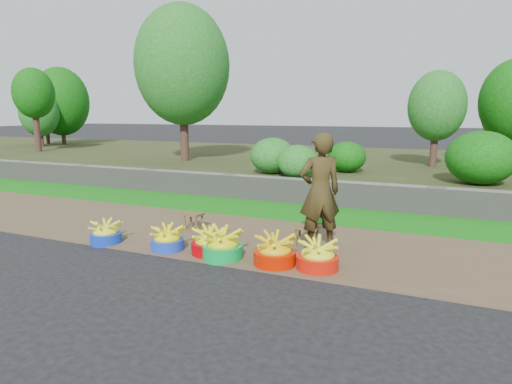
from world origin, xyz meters
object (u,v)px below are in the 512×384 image
at_px(basin_f, 318,257).
at_px(stool_left, 193,216).
at_px(basin_e, 275,252).
at_px(stool_right, 307,230).
at_px(basin_c, 210,243).
at_px(basin_b, 167,240).
at_px(vendor_woman, 320,192).
at_px(basin_d, 223,246).
at_px(basin_a, 106,234).

xyz_separation_m(basin_f, stool_left, (-2.42, 1.00, 0.07)).
height_order(basin_e, stool_right, basin_e).
relative_size(basin_e, stool_right, 1.53).
relative_size(basin_c, basin_e, 0.93).
xyz_separation_m(basin_b, stool_right, (1.80, 0.92, 0.11)).
xyz_separation_m(basin_e, basin_f, (0.55, 0.06, -0.01)).
bearing_deg(stool_right, basin_b, -152.81).
xyz_separation_m(basin_b, basin_f, (2.19, 0.09, 0.02)).
relative_size(stool_right, vendor_woman, 0.22).
height_order(basin_b, basin_f, basin_f).
distance_m(basin_d, basin_e, 0.74).
bearing_deg(basin_a, basin_c, 5.59).
xyz_separation_m(basin_f, stool_right, (-0.39, 0.84, 0.09)).
distance_m(basin_c, basin_e, 0.99).
relative_size(basin_b, basin_f, 0.91).
xyz_separation_m(basin_b, stool_left, (-0.23, 1.09, 0.08)).
bearing_deg(stool_left, basin_e, -29.53).
height_order(basin_b, stool_right, basin_b).
bearing_deg(basin_e, basin_f, 5.88).
bearing_deg(vendor_woman, stool_right, -41.50).
relative_size(basin_a, basin_c, 0.91).
bearing_deg(vendor_woman, basin_f, 70.93).
xyz_separation_m(basin_d, stool_left, (-1.13, 1.10, 0.06)).
relative_size(stool_left, vendor_woman, 0.21).
distance_m(basin_d, stool_left, 1.57).
height_order(basin_b, basin_c, basin_c).
bearing_deg(basin_c, vendor_woman, 31.33).
bearing_deg(basin_f, basin_e, -174.12).
xyz_separation_m(basin_a, basin_d, (1.95, 0.07, 0.03)).
bearing_deg(basin_e, basin_a, -177.62).
bearing_deg(vendor_woman, basin_d, 6.38).
xyz_separation_m(basin_c, basin_f, (1.54, 0.00, 0.01)).
relative_size(basin_b, basin_c, 0.94).
distance_m(basin_a, stool_right, 3.02).
relative_size(basin_a, basin_e, 0.85).
bearing_deg(vendor_woman, stool_left, -38.38).
distance_m(basin_a, vendor_woman, 3.26).
distance_m(basin_b, basin_c, 0.65).
xyz_separation_m(basin_a, vendor_woman, (3.04, 0.98, 0.70)).
distance_m(basin_c, stool_right, 1.43).
height_order(basin_a, basin_e, basin_e).
xyz_separation_m(basin_c, basin_e, (0.99, -0.05, 0.01)).
xyz_separation_m(basin_a, basin_f, (3.24, 0.17, 0.02)).
distance_m(basin_e, stool_right, 0.91).
bearing_deg(basin_e, basin_b, -179.00).
bearing_deg(basin_e, stool_right, 79.86).
bearing_deg(basin_f, basin_b, -177.76).
relative_size(basin_b, vendor_woman, 0.29).
xyz_separation_m(basin_f, vendor_woman, (-0.21, 0.81, 0.68)).
height_order(basin_d, stool_right, basin_d).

